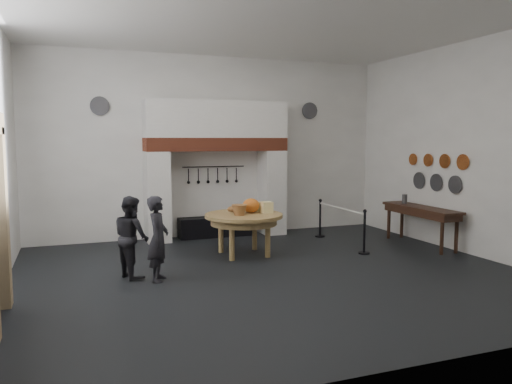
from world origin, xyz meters
name	(u,v)px	position (x,y,z in m)	size (l,w,h in m)	color
floor	(273,273)	(0.00, 0.00, 0.00)	(9.00, 8.00, 0.02)	black
ceiling	(274,19)	(0.00, 0.00, 4.50)	(9.00, 8.00, 0.02)	silver
wall_back	(213,147)	(0.00, 4.00, 2.25)	(9.00, 0.02, 4.50)	white
wall_front	(423,157)	(0.00, -4.00, 2.25)	(9.00, 0.02, 4.50)	white
wall_right	(472,148)	(4.50, 0.00, 2.25)	(0.02, 8.00, 4.50)	white
chimney_pier_left	(157,197)	(-1.48, 3.65, 1.07)	(0.55, 0.70, 2.15)	silver
chimney_pier_right	(272,192)	(1.48, 3.65, 1.07)	(0.55, 0.70, 2.15)	silver
hearth_brick_band	(217,144)	(0.00, 3.65, 2.31)	(3.50, 0.72, 0.32)	#9E442B
chimney_hood	(216,119)	(0.00, 3.65, 2.92)	(3.50, 0.70, 0.90)	silver
iron_range	(216,227)	(0.00, 3.72, 0.25)	(1.90, 0.45, 0.50)	black
utensil_rail	(214,167)	(0.00, 3.92, 1.75)	(0.02, 0.02, 1.60)	black
wall_plaque	(2,191)	(-4.45, 0.80, 1.60)	(0.05, 0.34, 0.44)	gold
work_table	(244,216)	(-0.02, 1.58, 0.84)	(1.64, 1.64, 0.07)	#A88D4F
pumpkin	(251,206)	(0.18, 1.68, 1.03)	(0.36, 0.36, 0.31)	orange
cheese_block_big	(267,207)	(0.48, 1.53, 0.99)	(0.22, 0.22, 0.24)	#FCE996
cheese_block_small	(261,207)	(0.46, 1.83, 0.97)	(0.18, 0.18, 0.20)	#D8CE81
wicker_basket	(239,210)	(-0.17, 1.43, 0.98)	(0.32, 0.32, 0.22)	#935E35
bread_loaf	(234,209)	(-0.12, 1.93, 0.94)	(0.31, 0.18, 0.13)	#A27039
visitor_near	(158,239)	(-2.03, 0.27, 0.74)	(0.54, 0.35, 1.47)	black
visitor_far	(131,237)	(-2.43, 0.67, 0.72)	(0.70, 0.55, 1.45)	black
side_table	(421,208)	(4.10, 1.05, 0.87)	(0.55, 2.20, 0.06)	#351E13
pewter_jug	(405,199)	(4.10, 1.65, 1.01)	(0.12, 0.12, 0.22)	#444448
copper_pan_a	(463,162)	(4.46, 0.20, 1.95)	(0.34, 0.34, 0.03)	#C6662D
copper_pan_b	(445,161)	(4.46, 0.75, 1.95)	(0.32, 0.32, 0.03)	#C6662D
copper_pan_c	(428,160)	(4.46, 1.30, 1.95)	(0.30, 0.30, 0.03)	#C6662D
copper_pan_d	(413,159)	(4.46, 1.85, 1.95)	(0.28, 0.28, 0.03)	#C6662D
pewter_plate_left	(455,185)	(4.46, 0.40, 1.45)	(0.40, 0.40, 0.03)	#4C4C51
pewter_plate_mid	(436,182)	(4.46, 1.00, 1.45)	(0.40, 0.40, 0.03)	#4C4C51
pewter_plate_right	(419,180)	(4.46, 1.60, 1.45)	(0.40, 0.40, 0.03)	#4C4C51
pewter_plate_back_left	(100,106)	(-2.70, 3.96, 3.20)	(0.44, 0.44, 0.03)	#4C4C51
pewter_plate_back_right	(310,111)	(2.70, 3.96, 3.20)	(0.44, 0.44, 0.03)	#4C4C51
barrier_post_near	(364,233)	(2.42, 0.77, 0.45)	(0.05, 0.05, 0.90)	black
barrier_post_far	(320,219)	(2.42, 2.77, 0.45)	(0.05, 0.05, 0.90)	black
barrier_rope	(341,208)	(2.42, 1.77, 0.85)	(0.04, 0.04, 2.00)	white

